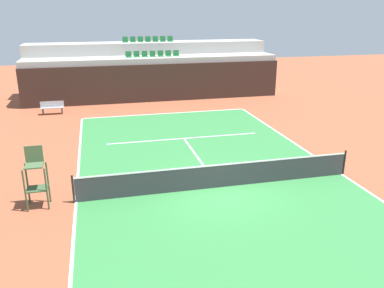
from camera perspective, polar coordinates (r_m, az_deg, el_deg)
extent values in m
plane|color=brown|center=(15.81, 3.92, -6.23)|extent=(80.00, 80.00, 0.00)
cube|color=#2D7238|center=(15.81, 3.92, -6.22)|extent=(11.00, 24.00, 0.01)
cube|color=white|center=(26.80, -3.77, 4.38)|extent=(11.00, 0.10, 0.00)
cube|color=white|center=(15.21, -16.28, -8.02)|extent=(0.10, 24.00, 0.00)
cube|color=white|center=(18.10, 20.65, -4.08)|extent=(0.10, 24.00, 0.00)
cube|color=white|center=(21.57, -1.17, 0.81)|extent=(8.26, 0.10, 0.00)
cube|color=white|center=(18.63, 0.97, -2.15)|extent=(0.10, 6.40, 0.00)
cube|color=black|center=(30.24, -5.13, 8.69)|extent=(19.30, 0.30, 2.79)
cube|color=#9E9E99|center=(31.52, -5.52, 9.46)|extent=(19.30, 2.40, 3.19)
cube|color=#9E9E99|center=(33.80, -6.16, 10.86)|extent=(19.30, 2.40, 4.11)
cube|color=#1E6633|center=(31.09, -9.05, 12.20)|extent=(0.44, 0.44, 0.04)
cube|color=#1E6633|center=(31.27, -9.11, 12.64)|extent=(0.44, 0.04, 0.40)
cube|color=#1E6633|center=(31.15, -7.90, 12.26)|extent=(0.44, 0.44, 0.04)
cube|color=#1E6633|center=(31.32, -7.96, 12.70)|extent=(0.44, 0.04, 0.40)
cube|color=#1E6633|center=(31.22, -6.76, 12.32)|extent=(0.44, 0.44, 0.04)
cube|color=#1E6633|center=(31.39, -6.82, 12.76)|extent=(0.44, 0.04, 0.40)
cube|color=#1E6633|center=(31.30, -5.61, 12.38)|extent=(0.44, 0.44, 0.04)
cube|color=#1E6633|center=(31.47, -5.68, 12.81)|extent=(0.44, 0.04, 0.40)
cube|color=#1E6633|center=(31.39, -4.48, 12.43)|extent=(0.44, 0.44, 0.04)
cube|color=#1E6633|center=(31.57, -4.55, 12.86)|extent=(0.44, 0.04, 0.40)
cube|color=#1E6633|center=(31.50, -3.35, 12.47)|extent=(0.44, 0.44, 0.04)
cube|color=#1E6633|center=(31.67, -3.43, 12.91)|extent=(0.44, 0.04, 0.40)
cube|color=#1E6633|center=(31.61, -2.23, 12.51)|extent=(0.44, 0.44, 0.04)
cube|color=#1E6633|center=(31.79, -2.31, 12.95)|extent=(0.44, 0.04, 0.40)
cube|color=#1E6633|center=(33.39, -9.51, 14.20)|extent=(0.44, 0.44, 0.04)
cube|color=#1E6633|center=(33.57, -9.56, 14.60)|extent=(0.44, 0.04, 0.40)
cube|color=#1E6633|center=(33.44, -8.43, 14.26)|extent=(0.44, 0.44, 0.04)
cube|color=#1E6633|center=(33.62, -8.49, 14.66)|extent=(0.44, 0.04, 0.40)
cube|color=#1E6633|center=(33.51, -7.35, 14.31)|extent=(0.44, 0.44, 0.04)
cube|color=#1E6633|center=(33.69, -7.41, 14.71)|extent=(0.44, 0.04, 0.40)
cube|color=#1E6633|center=(33.58, -6.28, 14.36)|extent=(0.44, 0.44, 0.04)
cube|color=#1E6633|center=(33.76, -6.34, 14.76)|extent=(0.44, 0.04, 0.40)
cube|color=#1E6633|center=(33.67, -5.21, 14.41)|extent=(0.44, 0.44, 0.04)
cube|color=#1E6633|center=(33.85, -5.28, 14.80)|extent=(0.44, 0.04, 0.40)
cube|color=#1E6633|center=(33.77, -4.15, 14.45)|extent=(0.44, 0.44, 0.04)
cube|color=#1E6633|center=(33.95, -4.22, 14.84)|extent=(0.44, 0.04, 0.40)
cube|color=#1E6633|center=(33.87, -3.09, 14.48)|extent=(0.44, 0.44, 0.04)
cube|color=#1E6633|center=(34.05, -3.17, 14.88)|extent=(0.44, 0.04, 0.40)
cylinder|color=black|center=(14.98, -16.66, -6.21)|extent=(0.08, 0.08, 1.07)
cylinder|color=black|center=(17.94, 20.98, -2.49)|extent=(0.08, 0.08, 1.07)
cube|color=#333338|center=(15.62, 3.95, -4.67)|extent=(10.90, 0.02, 0.92)
cube|color=white|center=(15.43, 3.99, -3.02)|extent=(10.90, 0.04, 0.05)
cylinder|color=#334C2D|center=(14.81, -22.80, -6.26)|extent=(0.06, 0.06, 1.55)
cylinder|color=#334C2D|center=(14.70, -20.10, -6.10)|extent=(0.06, 0.06, 1.55)
cylinder|color=#334C2D|center=(15.35, -22.49, -5.34)|extent=(0.06, 0.06, 1.55)
cylinder|color=#334C2D|center=(15.25, -19.89, -5.17)|extent=(0.06, 0.06, 1.55)
cube|color=#334C2D|center=(15.06, -21.29, -5.97)|extent=(0.70, 0.60, 0.04)
cube|color=#3F5938|center=(14.73, -21.69, -2.87)|extent=(0.60, 0.60, 0.05)
cube|color=#3F5938|center=(14.88, -21.71, -1.32)|extent=(0.60, 0.04, 0.60)
cube|color=#99999E|center=(28.06, -19.39, 4.93)|extent=(1.50, 0.40, 0.05)
cube|color=#99999E|center=(28.19, -19.41, 5.44)|extent=(1.50, 0.04, 0.36)
cube|color=#2D2D33|center=(28.05, -20.58, 4.28)|extent=(0.06, 0.06, 0.42)
cube|color=#2D2D33|center=(27.92, -18.14, 4.49)|extent=(0.06, 0.06, 0.42)
cube|color=#2D2D33|center=(28.32, -20.53, 4.42)|extent=(0.06, 0.06, 0.42)
cube|color=#2D2D33|center=(28.19, -18.11, 4.63)|extent=(0.06, 0.06, 0.42)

